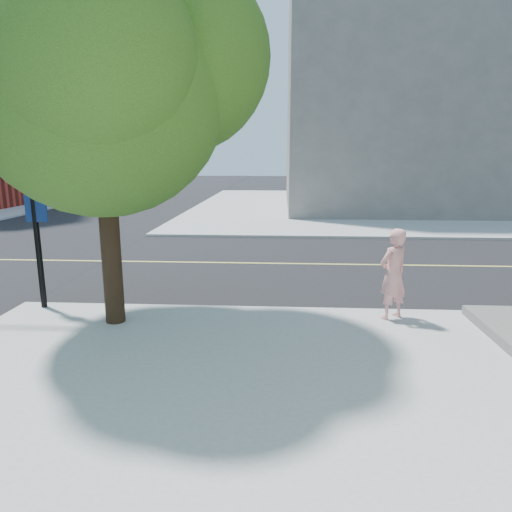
{
  "coord_description": "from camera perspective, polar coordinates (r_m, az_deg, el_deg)",
  "views": [
    {
      "loc": [
        4.69,
        -9.29,
        3.28
      ],
      "look_at": [
        4.16,
        -0.3,
        1.3
      ],
      "focal_mm": 31.79,
      "sensor_mm": 36.0,
      "label": 1
    }
  ],
  "objects": [
    {
      "name": "street_tree",
      "position": [
        8.97,
        -18.49,
        22.75
      ],
      "size": [
        5.68,
        5.16,
        7.53
      ],
      "rotation": [
        0.0,
        0.0,
        0.15
      ],
      "color": "black",
      "rests_on": "sidewalk_se"
    },
    {
      "name": "sidewalk_ne",
      "position": [
        32.19,
        19.35,
        5.98
      ],
      "size": [
        29.0,
        25.0,
        0.12
      ],
      "primitive_type": "cube",
      "color": "#A7A7A7",
      "rests_on": "ground"
    },
    {
      "name": "filler_ne",
      "position": [
        32.87,
        20.91,
        18.35
      ],
      "size": [
        18.0,
        16.0,
        14.0
      ],
      "primitive_type": "cube",
      "color": "slate",
      "rests_on": "sidewalk_ne"
    },
    {
      "name": "man_on_phone",
      "position": [
        9.29,
        16.87,
        -2.18
      ],
      "size": [
        0.79,
        0.73,
        1.81
      ],
      "primitive_type": "imported",
      "rotation": [
        0.0,
        0.0,
        3.73
      ],
      "color": "pink",
      "rests_on": "sidewalk_se"
    },
    {
      "name": "road_ew",
      "position": [
        14.93,
        -15.03,
        -0.69
      ],
      "size": [
        140.0,
        9.0,
        0.01
      ],
      "primitive_type": "cube",
      "color": "black",
      "rests_on": "ground"
    },
    {
      "name": "ground",
      "position": [
        10.91,
        -22.41,
        -6.06
      ],
      "size": [
        140.0,
        140.0,
        0.0
      ],
      "primitive_type": "plane",
      "color": "black",
      "rests_on": "ground"
    }
  ]
}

